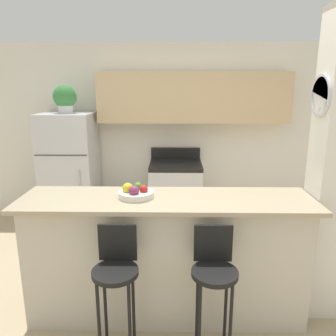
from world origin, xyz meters
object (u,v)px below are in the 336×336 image
stove_range (175,193)px  fruit_bowl (135,193)px  trash_bin (110,217)px  potted_plant_on_fridge (65,98)px  refrigerator (70,170)px  bar_stool_right (214,275)px  bar_stool_left (116,274)px

stove_range → fruit_bowl: (-0.34, -1.93, 0.65)m
stove_range → trash_bin: stove_range is taller
fruit_bowl → stove_range: bearing=80.0°
fruit_bowl → trash_bin: (-0.57, 1.67, -0.92)m
stove_range → potted_plant_on_fridge: 2.00m
fruit_bowl → trash_bin: 1.99m
refrigerator → fruit_bowl: size_ratio=5.53×
refrigerator → bar_stool_right: size_ratio=1.62×
bar_stool_left → refrigerator: bearing=113.9°
refrigerator → bar_stool_left: refrigerator is taller
fruit_bowl → potted_plant_on_fridge: bearing=121.1°
refrigerator → stove_range: 1.52m
stove_range → fruit_bowl: size_ratio=3.70×
stove_range → bar_stool_left: (-0.43, -2.40, 0.20)m
bar_stool_right → trash_bin: 2.48m
stove_range → bar_stool_right: size_ratio=1.08×
stove_range → bar_stool_left: stove_range is taller
refrigerator → stove_range: refrigerator is taller
bar_stool_left → trash_bin: bearing=102.5°
stove_range → potted_plant_on_fridge: potted_plant_on_fridge is taller
bar_stool_left → potted_plant_on_fridge: potted_plant_on_fridge is taller
bar_stool_right → bar_stool_left: bearing=180.0°
bar_stool_left → fruit_bowl: (0.09, 0.48, 0.45)m
refrigerator → bar_stool_left: bearing=-66.1°
stove_range → bar_stool_left: 2.45m
potted_plant_on_fridge → trash_bin: bearing=-22.1°
trash_bin → fruit_bowl: bearing=-71.2°
potted_plant_on_fridge → trash_bin: potted_plant_on_fridge is taller
refrigerator → potted_plant_on_fridge: potted_plant_on_fridge is taller
bar_stool_left → fruit_bowl: 0.66m
refrigerator → bar_stool_right: (1.75, -2.38, -0.14)m
refrigerator → trash_bin: 0.87m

